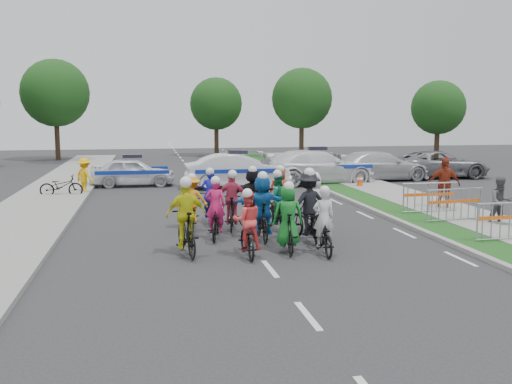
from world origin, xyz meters
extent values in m
plane|color=#28282B|center=(0.00, 0.00, 0.00)|extent=(90.00, 90.00, 0.00)
cube|color=gray|center=(5.10, 5.00, 0.06)|extent=(0.20, 60.00, 0.12)
cube|color=#1C4516|center=(5.80, 5.00, 0.06)|extent=(1.20, 60.00, 0.11)
cube|color=gray|center=(7.60, 5.00, 0.07)|extent=(2.40, 60.00, 0.13)
cube|color=gray|center=(-6.50, 5.00, 0.07)|extent=(3.00, 60.00, 0.13)
imported|color=black|center=(1.57, 1.16, 0.44)|extent=(0.68, 1.69, 0.87)
imported|color=silver|center=(1.57, 1.11, 0.91)|extent=(0.55, 0.38, 1.45)
sphere|color=white|center=(1.57, 1.06, 1.57)|extent=(0.25, 0.25, 0.25)
imported|color=black|center=(0.76, 1.48, 0.51)|extent=(0.63, 1.73, 1.02)
imported|color=#167D27|center=(0.76, 1.43, 0.94)|extent=(0.79, 0.55, 1.53)
sphere|color=white|center=(0.76, 1.38, 1.65)|extent=(0.26, 0.26, 0.26)
imported|color=black|center=(-0.30, 1.24, 0.43)|extent=(0.57, 1.63, 0.86)
imported|color=#F54445|center=(-0.30, 1.19, 0.89)|extent=(0.69, 0.54, 1.43)
sphere|color=white|center=(-0.30, 1.14, 1.54)|extent=(0.25, 0.25, 0.25)
imported|color=black|center=(-1.72, 1.65, 0.55)|extent=(0.78, 1.89, 1.10)
imported|color=yellow|center=(-1.72, 1.60, 1.01)|extent=(1.02, 0.54, 1.66)
sphere|color=white|center=(-1.72, 1.55, 1.79)|extent=(0.29, 0.29, 0.29)
imported|color=black|center=(1.59, 2.54, 0.51)|extent=(1.06, 2.05, 1.03)
imported|color=black|center=(1.59, 2.49, 1.04)|extent=(1.21, 0.85, 1.71)
sphere|color=white|center=(1.59, 2.44, 1.85)|extent=(0.30, 0.30, 0.30)
imported|color=black|center=(0.41, 2.93, 0.54)|extent=(0.58, 1.81, 1.08)
imported|color=blue|center=(0.41, 2.88, 0.99)|extent=(1.52, 0.54, 1.62)
sphere|color=white|center=(0.41, 2.83, 1.75)|extent=(0.28, 0.28, 0.28)
imported|color=black|center=(-0.81, 3.35, 0.45)|extent=(0.92, 1.79, 0.89)
imported|color=#E31C61|center=(-0.81, 3.30, 0.92)|extent=(0.60, 0.46, 1.49)
sphere|color=white|center=(-0.81, 3.25, 1.61)|extent=(0.26, 0.26, 0.26)
imported|color=black|center=(2.04, 3.49, 0.51)|extent=(0.49, 1.69, 1.02)
imported|color=white|center=(2.04, 3.44, 0.94)|extent=(0.75, 0.49, 1.52)
sphere|color=white|center=(2.04, 3.39, 1.65)|extent=(0.26, 0.26, 0.26)
imported|color=black|center=(1.11, 4.21, 0.46)|extent=(0.85, 1.82, 0.92)
imported|color=#198A5B|center=(1.11, 4.16, 0.95)|extent=(0.82, 0.68, 1.54)
sphere|color=white|center=(1.11, 4.11, 1.66)|extent=(0.27, 0.27, 0.27)
imported|color=black|center=(-0.18, 4.43, 0.51)|extent=(0.79, 1.77, 1.02)
imported|color=#C9375C|center=(-0.18, 4.38, 0.95)|extent=(0.96, 0.54, 1.54)
sphere|color=white|center=(-0.18, 4.33, 1.66)|extent=(0.27, 0.27, 0.27)
imported|color=black|center=(-1.33, 4.76, 0.43)|extent=(0.71, 1.69, 0.87)
imported|color=orange|center=(-1.33, 4.71, 0.90)|extent=(0.97, 0.61, 1.44)
sphere|color=white|center=(-1.33, 4.66, 1.56)|extent=(0.25, 0.25, 0.25)
imported|color=black|center=(0.60, 5.42, 0.52)|extent=(0.66, 1.76, 1.03)
imported|color=black|center=(0.60, 5.37, 0.95)|extent=(1.47, 0.60, 1.55)
sphere|color=white|center=(0.60, 5.32, 1.67)|extent=(0.27, 0.27, 0.27)
imported|color=black|center=(-0.70, 5.66, 0.45)|extent=(0.68, 1.74, 0.90)
imported|color=#191FC0|center=(-0.70, 5.61, 0.93)|extent=(0.56, 0.39, 1.50)
sphere|color=white|center=(-0.70, 5.56, 1.62)|extent=(0.26, 0.26, 0.26)
imported|color=black|center=(1.63, 6.01, 0.50)|extent=(0.50, 1.68, 1.01)
imported|color=#AF3915|center=(1.63, 5.96, 0.94)|extent=(0.74, 0.49, 1.51)
sphere|color=white|center=(1.63, 5.91, 1.63)|extent=(0.26, 0.26, 0.26)
imported|color=white|center=(-3.26, 15.52, 0.67)|extent=(3.95, 1.63, 1.34)
imported|color=white|center=(1.50, 13.91, 0.79)|extent=(4.80, 1.71, 1.58)
imported|color=white|center=(5.55, 14.62, 0.83)|extent=(5.90, 2.80, 1.66)
imported|color=silver|center=(9.16, 15.48, 0.75)|extent=(5.32, 2.49, 1.50)
imported|color=slate|center=(12.84, 16.06, 0.72)|extent=(5.36, 2.85, 1.43)
imported|color=#504F54|center=(7.88, 3.35, 0.76)|extent=(0.80, 0.66, 1.52)
imported|color=maroon|center=(7.61, 6.25, 0.95)|extent=(1.20, 0.72, 1.91)
imported|color=#F6B70C|center=(-5.22, 13.13, 0.77)|extent=(1.11, 1.10, 1.54)
cube|color=#F24C0C|center=(4.04, 8.77, 0.01)|extent=(0.40, 0.40, 0.03)
cone|color=#F24C0C|center=(4.04, 8.77, 0.35)|extent=(0.36, 0.36, 0.70)
cylinder|color=silver|center=(4.04, 8.77, 0.45)|extent=(0.29, 0.29, 0.08)
cube|color=#F24C0C|center=(6.96, 12.59, 0.01)|extent=(0.40, 0.40, 0.03)
cone|color=#F24C0C|center=(6.96, 12.59, 0.35)|extent=(0.36, 0.36, 0.70)
cylinder|color=silver|center=(6.96, 12.59, 0.45)|extent=(0.29, 0.29, 0.08)
imported|color=black|center=(-6.09, 12.41, 0.45)|extent=(1.74, 0.65, 0.91)
cylinder|color=#382619|center=(9.00, 30.00, 1.62)|extent=(0.36, 0.36, 3.25)
sphere|color=#183E13|center=(9.00, 30.00, 4.55)|extent=(4.55, 4.55, 4.55)
cylinder|color=#382619|center=(18.00, 26.00, 1.38)|extent=(0.36, 0.36, 2.75)
sphere|color=#183E13|center=(18.00, 26.00, 3.85)|extent=(3.85, 3.85, 3.85)
cylinder|color=#382619|center=(-9.00, 32.00, 1.75)|extent=(0.36, 0.36, 3.50)
sphere|color=#183E13|center=(-9.00, 32.00, 4.90)|extent=(4.90, 4.90, 4.90)
cylinder|color=#382619|center=(3.00, 34.00, 1.50)|extent=(0.36, 0.36, 3.00)
sphere|color=#183E13|center=(3.00, 34.00, 4.20)|extent=(4.20, 4.20, 4.20)
camera|label=1|loc=(-2.63, -11.95, 3.40)|focal=40.00mm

